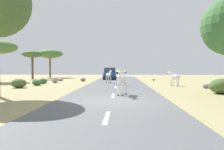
{
  "coord_description": "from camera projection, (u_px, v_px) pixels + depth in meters",
  "views": [
    {
      "loc": [
        0.25,
        -11.56,
        1.75
      ],
      "look_at": [
        -0.82,
        13.73,
        0.94
      ],
      "focal_mm": 35.82,
      "sensor_mm": 36.0,
      "label": 1
    }
  ],
  "objects": [
    {
      "name": "rock_2",
      "position": [
        83.0,
        80.0,
        29.04
      ],
      "size": [
        0.7,
        0.73,
        0.47
      ],
      "primitive_type": "ellipsoid",
      "color": "gray",
      "rests_on": "ground_plane"
    },
    {
      "name": "ground_plane",
      "position": [
        117.0,
        101.0,
        11.61
      ],
      "size": [
        90.0,
        90.0,
        0.0
      ],
      "primitive_type": "plane",
      "color": "#998E60"
    },
    {
      "name": "rock_1",
      "position": [
        154.0,
        80.0,
        30.55
      ],
      "size": [
        0.38,
        0.38,
        0.29
      ],
      "primitive_type": "ellipsoid",
      "color": "gray",
      "rests_on": "ground_plane"
    },
    {
      "name": "tree_1",
      "position": [
        50.0,
        54.0,
        40.99
      ],
      "size": [
        4.68,
        4.68,
        5.18
      ],
      "color": "brown",
      "rests_on": "ground_plane"
    },
    {
      "name": "lane_markings",
      "position": [
        111.0,
        103.0,
        10.62
      ],
      "size": [
        0.16,
        56.0,
        0.01
      ],
      "color": "silver",
      "rests_on": "road"
    },
    {
      "name": "car_0",
      "position": [
        110.0,
        74.0,
        33.45
      ],
      "size": [
        2.23,
        4.44,
        1.74
      ],
      "rotation": [
        0.0,
        0.0,
        3.21
      ],
      "color": "#1E479E",
      "rests_on": "road"
    },
    {
      "name": "zebra_0",
      "position": [
        109.0,
        75.0,
        25.16
      ],
      "size": [
        0.91,
        1.45,
        1.47
      ],
      "rotation": [
        0.0,
        0.0,
        3.6
      ],
      "color": "silver",
      "rests_on": "road"
    },
    {
      "name": "zebra_2",
      "position": [
        174.0,
        77.0,
        21.53
      ],
      "size": [
        1.09,
        1.33,
        1.45
      ],
      "rotation": [
        0.0,
        0.0,
        0.65
      ],
      "color": "silver",
      "rests_on": "ground_plane"
    },
    {
      "name": "zebra_1",
      "position": [
        122.0,
        80.0,
        13.87
      ],
      "size": [
        0.79,
        1.67,
        1.62
      ],
      "rotation": [
        0.0,
        0.0,
        2.84
      ],
      "color": "silver",
      "rests_on": "road"
    },
    {
      "name": "rock_3",
      "position": [
        206.0,
        86.0,
        19.0
      ],
      "size": [
        0.62,
        0.46,
        0.39
      ],
      "primitive_type": "ellipsoid",
      "color": "gray",
      "rests_on": "ground_plane"
    },
    {
      "name": "tree_5",
      "position": [
        32.0,
        55.0,
        34.67
      ],
      "size": [
        3.15,
        3.15,
        4.44
      ],
      "color": "brown",
      "rests_on": "ground_plane"
    },
    {
      "name": "bush_2",
      "position": [
        19.0,
        83.0,
        19.54
      ],
      "size": [
        1.32,
        1.19,
        0.79
      ],
      "primitive_type": "ellipsoid",
      "color": "#425B2D",
      "rests_on": "ground_plane"
    },
    {
      "name": "rock_4",
      "position": [
        55.0,
        80.0,
        26.27
      ],
      "size": [
        0.85,
        0.88,
        0.68
      ],
      "primitive_type": "ellipsoid",
      "color": "#A89E8C",
      "rests_on": "ground_plane"
    },
    {
      "name": "bush_0",
      "position": [
        37.0,
        83.0,
        22.17
      ],
      "size": [
        0.97,
        0.87,
        0.58
      ],
      "primitive_type": "ellipsoid",
      "color": "#386633",
      "rests_on": "ground_plane"
    },
    {
      "name": "bush_1",
      "position": [
        43.0,
        81.0,
        24.79
      ],
      "size": [
        0.97,
        0.87,
        0.58
      ],
      "primitive_type": "ellipsoid",
      "color": "#386633",
      "rests_on": "ground_plane"
    },
    {
      "name": "road",
      "position": [
        112.0,
        101.0,
        11.62
      ],
      "size": [
        6.0,
        64.0,
        0.05
      ],
      "primitive_type": "cube",
      "color": "#56595B",
      "rests_on": "ground_plane"
    },
    {
      "name": "rock_0",
      "position": [
        60.0,
        79.0,
        29.94
      ],
      "size": [
        0.8,
        0.7,
        0.41
      ],
      "primitive_type": "ellipsoid",
      "color": "#A89E8C",
      "rests_on": "ground_plane"
    },
    {
      "name": "bush_3",
      "position": [
        222.0,
        86.0,
        15.06
      ],
      "size": [
        1.71,
        1.54,
        1.03
      ],
      "primitive_type": "ellipsoid",
      "color": "#425B2D",
      "rests_on": "ground_plane"
    },
    {
      "name": "zebra_3",
      "position": [
        120.0,
        76.0,
        21.79
      ],
      "size": [
        1.18,
        1.33,
        1.49
      ],
      "rotation": [
        0.0,
        0.0,
        3.84
      ],
      "color": "silver",
      "rests_on": "road"
    }
  ]
}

